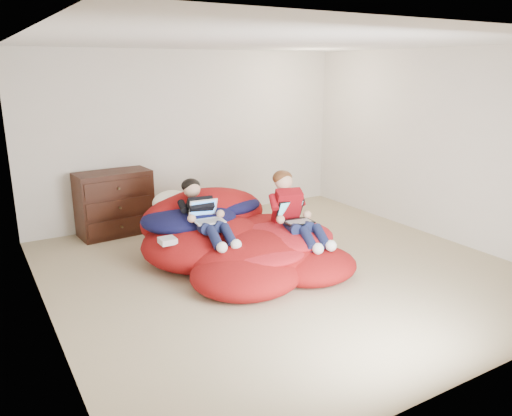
{
  "coord_description": "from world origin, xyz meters",
  "views": [
    {
      "loc": [
        -2.98,
        -4.47,
        2.25
      ],
      "look_at": [
        -0.19,
        0.25,
        0.7
      ],
      "focal_mm": 35.0,
      "sensor_mm": 36.0,
      "label": 1
    }
  ],
  "objects": [
    {
      "name": "power_adapter",
      "position": [
        -1.19,
        0.46,
        0.42
      ],
      "size": [
        0.17,
        0.17,
        0.07
      ],
      "primitive_type": "cube",
      "rotation": [
        0.0,
        0.0,
        -0.0
      ],
      "color": "silver",
      "rests_on": "beanbag_pile"
    },
    {
      "name": "laptop_black",
      "position": [
        0.27,
        0.13,
        0.57
      ],
      "size": [
        0.36,
        0.37,
        0.23
      ],
      "color": "black",
      "rests_on": "younger_boy"
    },
    {
      "name": "room_shell",
      "position": [
        0.0,
        0.0,
        0.22
      ],
      "size": [
        5.1,
        5.1,
        2.77
      ],
      "color": "tan",
      "rests_on": "ground"
    },
    {
      "name": "younger_boy",
      "position": [
        0.27,
        0.16,
        0.65
      ],
      "size": [
        0.41,
        1.02,
        0.77
      ],
      "color": "maroon",
      "rests_on": "beanbag_pile"
    },
    {
      "name": "cream_pillow",
      "position": [
        -0.83,
        1.27,
        0.62
      ],
      "size": [
        0.47,
        0.3,
        0.3
      ],
      "primitive_type": "ellipsoid",
      "color": "white",
      "rests_on": "beanbag_pile"
    },
    {
      "name": "laptop_white",
      "position": [
        -0.69,
        0.51,
        0.62
      ],
      "size": [
        0.35,
        0.35,
        0.23
      ],
      "color": "silver",
      "rests_on": "older_boy"
    },
    {
      "name": "older_boy",
      "position": [
        -0.69,
        0.61,
        0.64
      ],
      "size": [
        0.35,
        1.14,
        0.61
      ],
      "color": "black",
      "rests_on": "beanbag_pile"
    },
    {
      "name": "beanbag_pile",
      "position": [
        -0.31,
        0.46,
        0.25
      ],
      "size": [
        2.25,
        2.31,
        0.86
      ],
      "color": "#A41213",
      "rests_on": "ground"
    },
    {
      "name": "dresser",
      "position": [
        -1.28,
        2.24,
        0.44
      ],
      "size": [
        1.02,
        0.59,
        0.89
      ],
      "color": "black",
      "rests_on": "ground"
    }
  ]
}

